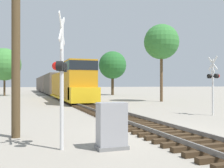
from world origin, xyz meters
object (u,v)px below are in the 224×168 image
(tree_far_right, at_px, (161,42))
(crossing_signal_far, at_px, (213,80))
(crossing_signal_near, at_px, (61,71))
(relay_cabinet, at_px, (112,126))
(utility_pole, at_px, (16,12))
(freight_train, at_px, (50,84))
(tree_mid_background, at_px, (113,65))
(tree_deep_background, at_px, (4,64))

(tree_far_right, bearing_deg, crossing_signal_far, -105.65)
(crossing_signal_near, relative_size, crossing_signal_far, 1.09)
(crossing_signal_far, distance_m, relay_cabinet, 11.34)
(utility_pole, bearing_deg, relay_cabinet, -44.33)
(freight_train, xyz_separation_m, tree_mid_background, (10.81, -9.07, 3.69))
(freight_train, xyz_separation_m, crossing_signal_near, (-4.40, -48.41, 0.40))
(crossing_signal_near, bearing_deg, crossing_signal_far, 137.23)
(freight_train, relative_size, crossing_signal_near, 15.66)
(utility_pole, relative_size, tree_deep_background, 1.10)
(crossing_signal_far, height_order, tree_far_right, tree_far_right)
(crossing_signal_near, distance_m, relay_cabinet, 2.37)
(utility_pole, bearing_deg, crossing_signal_far, 15.99)
(crossing_signal_near, bearing_deg, tree_deep_background, -155.90)
(utility_pole, height_order, tree_deep_background, utility_pole)
(relay_cabinet, xyz_separation_m, utility_pole, (-2.93, 2.86, 4.13))
(utility_pole, distance_m, tree_mid_background, 40.45)
(freight_train, relative_size, tree_mid_background, 7.89)
(freight_train, distance_m, utility_pole, 46.40)
(freight_train, relative_size, tree_far_right, 7.20)
(relay_cabinet, distance_m, tree_far_right, 24.61)
(tree_far_right, bearing_deg, relay_cabinet, -123.28)
(relay_cabinet, bearing_deg, tree_far_right, 56.72)
(tree_far_right, bearing_deg, freight_train, 109.38)
(freight_train, relative_size, utility_pole, 7.01)
(freight_train, height_order, utility_pole, utility_pole)
(utility_pole, bearing_deg, tree_far_right, 46.80)
(crossing_signal_near, distance_m, crossing_signal_far, 12.33)
(relay_cabinet, bearing_deg, utility_pole, 135.67)
(freight_train, distance_m, tree_deep_background, 10.89)
(freight_train, bearing_deg, tree_mid_background, -40.00)
(crossing_signal_near, relative_size, relay_cabinet, 2.89)
(freight_train, bearing_deg, crossing_signal_far, -81.43)
(relay_cabinet, distance_m, tree_mid_background, 42.32)
(crossing_signal_near, height_order, relay_cabinet, crossing_signal_near)
(freight_train, distance_m, tree_mid_background, 14.59)
(freight_train, height_order, tree_mid_background, tree_mid_background)
(crossing_signal_far, height_order, tree_deep_background, tree_deep_background)
(relay_cabinet, relative_size, tree_far_right, 0.16)
(crossing_signal_far, height_order, relay_cabinet, crossing_signal_far)
(crossing_signal_far, bearing_deg, tree_mid_background, -5.93)
(crossing_signal_far, height_order, utility_pole, utility_pole)
(tree_far_right, height_order, tree_mid_background, tree_far_right)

